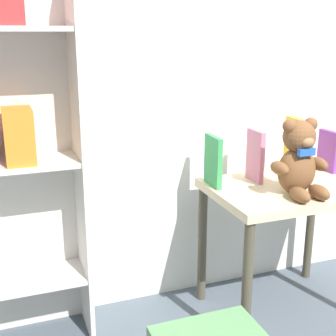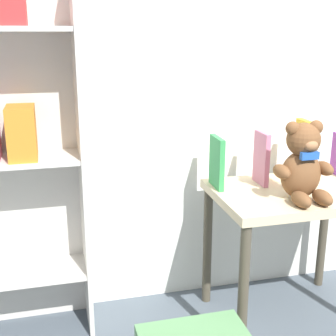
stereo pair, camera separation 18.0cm
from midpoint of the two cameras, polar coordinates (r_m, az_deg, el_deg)
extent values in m
cube|color=silver|center=(2.13, 4.59, 17.28)|extent=(4.80, 0.06, 2.50)
cube|color=beige|center=(1.84, -13.55, 1.11)|extent=(0.02, 0.24, 1.49)
cube|color=beige|center=(1.94, -22.23, 1.11)|extent=(0.58, 0.02, 1.49)
cube|color=beige|center=(2.01, -20.81, -12.94)|extent=(0.54, 0.22, 0.02)
cube|color=beige|center=(1.83, -22.30, 0.26)|extent=(0.54, 0.22, 0.02)
cube|color=red|center=(1.76, -22.07, 18.28)|extent=(0.10, 0.17, 0.15)
cube|color=orange|center=(1.79, -20.53, 3.66)|extent=(0.10, 0.17, 0.20)
cube|color=beige|center=(2.01, 11.93, -2.66)|extent=(0.65, 0.47, 0.04)
cylinder|color=#494233|center=(1.83, 6.75, -14.51)|extent=(0.04, 0.04, 0.55)
cylinder|color=#494233|center=(2.16, 1.79, -9.35)|extent=(0.04, 0.04, 0.55)
cylinder|color=#494233|center=(2.43, 14.93, -6.95)|extent=(0.04, 0.04, 0.55)
ellipsoid|color=brown|center=(1.89, 12.80, -0.37)|extent=(0.16, 0.12, 0.19)
sphere|color=brown|center=(1.85, 13.07, 3.72)|extent=(0.13, 0.13, 0.13)
sphere|color=brown|center=(1.82, 11.89, 5.01)|extent=(0.05, 0.05, 0.05)
sphere|color=brown|center=(1.87, 14.40, 5.16)|extent=(0.05, 0.05, 0.05)
ellipsoid|color=#9B6842|center=(1.81, 13.99, 3.06)|extent=(0.05, 0.04, 0.04)
ellipsoid|color=brown|center=(1.82, 10.74, -0.08)|extent=(0.05, 0.10, 0.05)
ellipsoid|color=brown|center=(1.92, 15.35, 0.45)|extent=(0.05, 0.10, 0.05)
ellipsoid|color=brown|center=(1.81, 13.07, -3.26)|extent=(0.06, 0.11, 0.06)
ellipsoid|color=brown|center=(1.86, 15.33, -2.91)|extent=(0.06, 0.11, 0.06)
cube|color=#2356B2|center=(1.82, 13.85, 1.86)|extent=(0.07, 0.02, 0.03)
cube|color=#33934C|center=(1.94, 2.88, 0.82)|extent=(0.03, 0.14, 0.21)
cube|color=#D17093|center=(2.01, 8.08, 1.45)|extent=(0.02, 0.12, 0.22)
cube|color=gold|center=(2.12, 12.63, 2.52)|extent=(0.03, 0.10, 0.26)
cube|color=purple|center=(2.24, 16.82, 1.97)|extent=(0.03, 0.12, 0.19)
camera|label=1|loc=(0.09, -92.86, -0.84)|focal=50.00mm
camera|label=2|loc=(0.09, 87.14, 0.84)|focal=50.00mm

